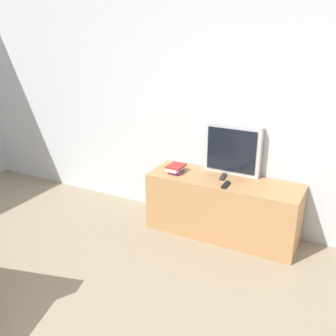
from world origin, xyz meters
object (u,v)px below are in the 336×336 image
object	(u,v)px
book_stack	(176,169)
remote_secondary	(226,185)
remote_on_stand	(223,177)
tv_stand	(222,207)
television	(232,149)

from	to	relation	value
book_stack	remote_secondary	bearing A→B (deg)	-9.36
remote_on_stand	remote_secondary	bearing A→B (deg)	-62.54
tv_stand	television	world-z (taller)	television
tv_stand	remote_secondary	bearing A→B (deg)	-64.06
tv_stand	book_stack	size ratio (longest dim) A/B	6.79
television	book_stack	size ratio (longest dim) A/B	2.59
television	remote_on_stand	size ratio (longest dim) A/B	3.49
television	remote_secondary	xyz separation A→B (m)	(0.06, -0.34, -0.25)
book_stack	remote_secondary	world-z (taller)	book_stack
television	book_stack	world-z (taller)	television
tv_stand	remote_secondary	size ratio (longest dim) A/B	9.79
television	tv_stand	bearing A→B (deg)	-91.07
remote_secondary	book_stack	bearing A→B (deg)	170.64
television	remote_on_stand	xyz separation A→B (m)	(-0.03, -0.15, -0.25)
book_stack	tv_stand	bearing A→B (deg)	4.83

